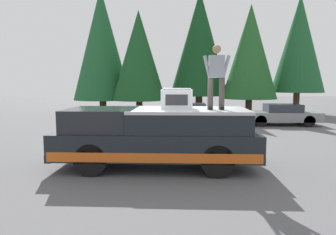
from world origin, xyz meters
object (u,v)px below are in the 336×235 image
parked_car_grey (281,115)px  compressor_unit (177,99)px  parked_car_silver (187,114)px  pickup_truck (157,137)px  person_on_truck_bed (216,75)px

parked_car_grey → compressor_unit: bearing=147.6°
compressor_unit → parked_car_silver: bearing=-2.9°
pickup_truck → parked_car_silver: bearing=-6.2°
person_on_truck_bed → parked_car_silver: 9.73m
pickup_truck → compressor_unit: (-0.00, -0.55, 1.05)m
compressor_unit → parked_car_silver: size_ratio=0.20×
person_on_truck_bed → parked_car_grey: 10.44m
parked_car_silver → parked_car_grey: bearing=-94.0°
compressor_unit → person_on_truck_bed: size_ratio=0.50×
pickup_truck → parked_car_grey: bearing=-34.8°
person_on_truck_bed → parked_car_silver: bearing=3.5°
person_on_truck_bed → compressor_unit: bearing=78.3°
person_on_truck_bed → parked_car_grey: size_ratio=0.41×
pickup_truck → parked_car_grey: (8.94, -6.22, -0.29)m
pickup_truck → person_on_truck_bed: bearing=-97.8°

